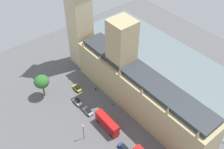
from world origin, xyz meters
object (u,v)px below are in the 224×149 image
object	(u,v)px
parliament_building	(138,86)
double_decker_bus_leading	(107,123)
car_silver_opposite_hall	(88,111)
plane_tree_under_trees	(42,82)
car_white_corner	(77,102)
pedestrian_kerbside	(113,104)
car_blue_near_tower	(124,148)
car_yellow_cab_trailing	(77,88)
pedestrian_far_end	(96,89)
street_lamp_slot_10	(83,129)

from	to	relation	value
parliament_building	double_decker_bus_leading	distance (m)	17.08
car_silver_opposite_hall	plane_tree_under_trees	bearing A→B (deg)	114.06
parliament_building	car_white_corner	world-z (taller)	parliament_building
car_silver_opposite_hall	pedestrian_kerbside	distance (m)	9.77
car_white_corner	car_blue_near_tower	bearing A→B (deg)	92.75
car_yellow_cab_trailing	pedestrian_far_end	distance (m)	7.29
car_white_corner	pedestrian_far_end	world-z (taller)	car_white_corner
car_blue_near_tower	street_lamp_slot_10	xyz separation A→B (m)	(7.42, -11.62, 3.88)
car_silver_opposite_hall	pedestrian_kerbside	bearing A→B (deg)	-18.77
car_yellow_cab_trailing	double_decker_bus_leading	bearing A→B (deg)	-95.11
double_decker_bus_leading	car_blue_near_tower	distance (m)	10.32
double_decker_bus_leading	car_white_corner	bearing A→B (deg)	96.37
parliament_building	car_blue_near_tower	size ratio (longest dim) A/B	14.09
double_decker_bus_leading	street_lamp_slot_10	bearing A→B (deg)	170.93
plane_tree_under_trees	car_silver_opposite_hall	bearing A→B (deg)	113.88
double_decker_bus_leading	pedestrian_far_end	distance (m)	19.20
car_white_corner	plane_tree_under_trees	xyz separation A→B (m)	(7.63, -11.66, 6.28)
car_white_corner	double_decker_bus_leading	world-z (taller)	double_decker_bus_leading
car_white_corner	pedestrian_kerbside	bearing A→B (deg)	137.23
car_blue_near_tower	street_lamp_slot_10	bearing A→B (deg)	122.01
car_yellow_cab_trailing	plane_tree_under_trees	world-z (taller)	plane_tree_under_trees
car_white_corner	car_blue_near_tower	distance (m)	26.20
pedestrian_kerbside	street_lamp_slot_10	size ratio (longest dim) A/B	0.24
car_blue_near_tower	pedestrian_kerbside	xyz separation A→B (m)	(-9.27, -16.67, -0.14)
plane_tree_under_trees	street_lamp_slot_10	bearing A→B (deg)	91.16
car_silver_opposite_hall	car_blue_near_tower	world-z (taller)	same
car_yellow_cab_trailing	pedestrian_kerbside	bearing A→B (deg)	-69.07
car_yellow_cab_trailing	plane_tree_under_trees	bearing A→B (deg)	155.44
car_blue_near_tower	pedestrian_kerbside	bearing A→B (deg)	60.39
pedestrian_far_end	plane_tree_under_trees	size ratio (longest dim) A/B	0.16
car_silver_opposite_hall	pedestrian_kerbside	size ratio (longest dim) A/B	2.66
car_yellow_cab_trailing	street_lamp_slot_10	xyz separation A→B (m)	(11.03, 20.69, 3.88)
double_decker_bus_leading	car_blue_near_tower	xyz separation A→B (m)	(1.21, 10.10, -1.75)
pedestrian_far_end	street_lamp_slot_10	bearing A→B (deg)	11.61
parliament_building	pedestrian_kerbside	size ratio (longest dim) A/B	36.60
pedestrian_far_end	car_white_corner	bearing A→B (deg)	-24.39
car_yellow_cab_trailing	car_white_corner	world-z (taller)	same
car_white_corner	pedestrian_kerbside	distance (m)	13.52
parliament_building	car_silver_opposite_hall	distance (m)	20.25
car_yellow_cab_trailing	car_white_corner	size ratio (longest dim) A/B	1.03
double_decker_bus_leading	street_lamp_slot_10	distance (m)	9.02
parliament_building	pedestrian_far_end	distance (m)	19.14
car_yellow_cab_trailing	street_lamp_slot_10	size ratio (longest dim) A/B	0.61
car_blue_near_tower	pedestrian_kerbside	world-z (taller)	car_blue_near_tower
car_yellow_cab_trailing	plane_tree_under_trees	distance (m)	14.28
car_yellow_cab_trailing	pedestrian_kerbside	xyz separation A→B (m)	(-5.65, 15.64, -0.15)
parliament_building	car_white_corner	xyz separation A→B (m)	(17.17, -13.99, -8.30)
car_blue_near_tower	street_lamp_slot_10	world-z (taller)	street_lamp_slot_10
car_blue_near_tower	street_lamp_slot_10	size ratio (longest dim) A/B	0.62
parliament_building	car_blue_near_tower	distance (m)	22.40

